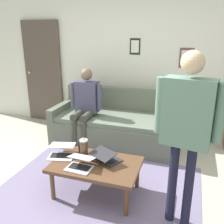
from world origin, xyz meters
TOP-DOWN VIEW (x-y plane):
  - ground_plane at (0.00, 0.00)m, footprint 7.68×7.68m
  - area_rug at (-0.06, 0.04)m, footprint 2.40×2.14m
  - back_wall at (-0.00, -2.20)m, footprint 7.04×0.11m
  - interior_door at (1.91, -2.11)m, footprint 0.82×0.09m
  - couch at (0.18, -1.51)m, footprint 2.02×0.94m
  - coffee_table at (-0.06, -0.06)m, footprint 1.01×0.65m
  - laptop_left at (0.07, 0.09)m, footprint 0.30×0.29m
  - laptop_center at (-0.15, -0.15)m, footprint 0.40×0.40m
  - laptop_right at (0.40, -0.09)m, footprint 0.37×0.37m
  - french_press at (0.12, -0.14)m, footprint 0.12×0.10m
  - person_standing at (-1.02, 0.12)m, footprint 0.60×0.27m
  - person_seated at (0.61, -1.29)m, footprint 0.55×0.51m

SIDE VIEW (x-z plane):
  - ground_plane at x=0.00m, z-range 0.00..0.00m
  - area_rug at x=-0.06m, z-range 0.00..0.01m
  - couch at x=0.18m, z-range -0.14..0.74m
  - coffee_table at x=-0.06m, z-range 0.16..0.56m
  - laptop_left at x=0.07m, z-range 0.38..0.51m
  - laptop_center at x=-0.15m, z-range 0.38..0.51m
  - laptop_right at x=0.40m, z-range 0.39..0.51m
  - french_press at x=0.12m, z-range 0.39..0.65m
  - person_seated at x=0.61m, z-range 0.09..1.37m
  - interior_door at x=1.91m, z-range 0.00..2.05m
  - person_standing at x=-1.02m, z-range 0.24..1.95m
  - back_wall at x=0.00m, z-range 0.00..2.70m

